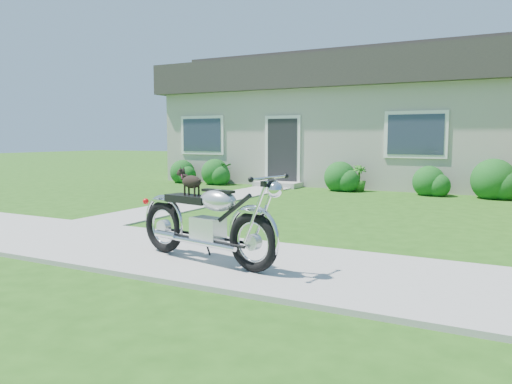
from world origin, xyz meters
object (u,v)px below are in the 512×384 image
at_px(house, 358,119).
at_px(motorcycle_with_dog, 208,221).
at_px(potted_plant_left, 223,174).
at_px(potted_plant_right, 359,178).

xyz_separation_m(house, motorcycle_with_dog, (1.81, -12.32, -1.62)).
distance_m(house, motorcycle_with_dog, 12.55).
relative_size(potted_plant_left, motorcycle_with_dog, 0.32).
relative_size(house, potted_plant_right, 16.85).
bearing_deg(house, motorcycle_with_dog, -81.66).
relative_size(house, potted_plant_left, 18.05).
height_order(house, potted_plant_left, house).
xyz_separation_m(potted_plant_right, motorcycle_with_dog, (0.74, -8.87, 0.16)).
bearing_deg(potted_plant_right, motorcycle_with_dog, -85.22).
height_order(house, potted_plant_right, house).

